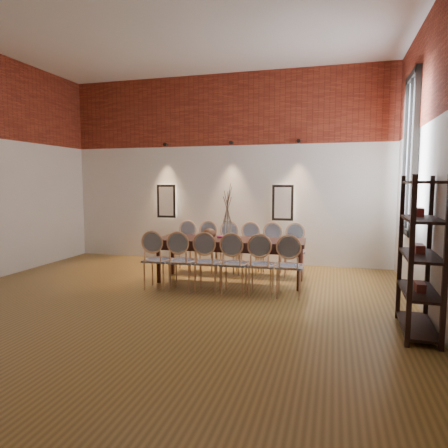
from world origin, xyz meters
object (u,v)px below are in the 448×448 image
(chair_far_c, at_px, (227,248))
(chair_far_e, at_px, (271,250))
(dining_table, at_px, (230,260))
(chair_far_d, at_px, (249,249))
(bowl, at_px, (209,234))
(shelving_rack, at_px, (421,255))
(chair_near_a, at_px, (157,260))
(vase, at_px, (227,230))
(chair_near_b, at_px, (182,261))
(chair_far_f, at_px, (294,251))
(chair_near_c, at_px, (208,262))
(chair_far_b, at_px, (206,247))
(chair_far_a, at_px, (185,247))
(chair_near_e, at_px, (261,265))
(book, at_px, (226,237))
(chair_near_f, at_px, (289,266))
(chair_near_d, at_px, (234,263))

(chair_far_c, height_order, chair_far_e, same)
(dining_table, height_order, chair_far_d, chair_far_d)
(bowl, bearing_deg, shelving_rack, -28.64)
(chair_near_a, height_order, vase, vase)
(chair_near_b, xyz_separation_m, chair_far_f, (1.63, 1.44, 0.00))
(chair_far_c, bearing_deg, chair_near_c, 90.00)
(chair_near_a, height_order, chair_far_b, same)
(chair_far_a, height_order, chair_far_c, same)
(chair_near_e, distance_m, book, 1.16)
(chair_near_f, height_order, chair_far_f, same)
(chair_near_d, bearing_deg, chair_far_e, 72.92)
(chair_near_b, relative_size, bowl, 3.92)
(chair_near_c, distance_m, chair_near_d, 0.42)
(chair_far_a, xyz_separation_m, book, (0.96, -0.50, 0.30))
(chair_far_b, distance_m, chair_far_d, 0.85)
(dining_table, xyz_separation_m, book, (-0.12, 0.14, 0.39))
(dining_table, height_order, chair_far_f, chair_far_f)
(dining_table, distance_m, chair_near_e, 0.94)
(chair_near_c, bearing_deg, chair_near_d, 0.00)
(chair_near_f, distance_m, chair_far_e, 1.44)
(chair_near_e, xyz_separation_m, chair_far_a, (-1.74, 1.31, 0.00))
(chair_far_a, bearing_deg, chair_far_d, -180.00)
(chair_near_a, xyz_separation_m, chair_far_e, (1.63, 1.44, 0.00))
(dining_table, xyz_separation_m, chair_far_f, (1.03, 0.73, 0.09))
(chair_near_e, bearing_deg, chair_far_d, 107.08)
(chair_near_a, xyz_separation_m, chair_near_d, (1.27, 0.05, 0.00))
(chair_near_d, xyz_separation_m, chair_far_e, (0.37, 1.39, 0.00))
(chair_far_f, bearing_deg, chair_near_e, 72.92)
(vase, relative_size, book, 1.15)
(chair_near_d, height_order, bowl, chair_near_d)
(chair_far_c, bearing_deg, dining_table, 107.08)
(chair_far_b, xyz_separation_m, chair_far_c, (0.42, 0.02, 0.00))
(shelving_rack, bearing_deg, chair_far_f, 126.01)
(chair_far_b, distance_m, chair_far_f, 1.69)
(chair_near_b, bearing_deg, dining_table, 47.33)
(chair_far_a, height_order, chair_far_d, same)
(chair_near_a, height_order, chair_far_e, same)
(chair_near_f, relative_size, shelving_rack, 0.52)
(bowl, bearing_deg, chair_near_a, -135.22)
(dining_table, distance_m, chair_far_a, 1.26)
(chair_far_a, bearing_deg, book, 150.17)
(chair_far_b, bearing_deg, bowl, 110.38)
(chair_near_d, xyz_separation_m, chair_far_f, (0.79, 1.41, 0.00))
(chair_near_b, relative_size, chair_near_c, 1.00)
(chair_far_d, distance_m, shelving_rack, 3.48)
(chair_near_e, relative_size, chair_far_b, 1.00)
(chair_far_b, bearing_deg, dining_table, 132.67)
(chair_near_c, height_order, bowl, chair_near_c)
(chair_near_c, bearing_deg, chair_far_d, 72.92)
(chair_far_d, height_order, chair_far_f, same)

